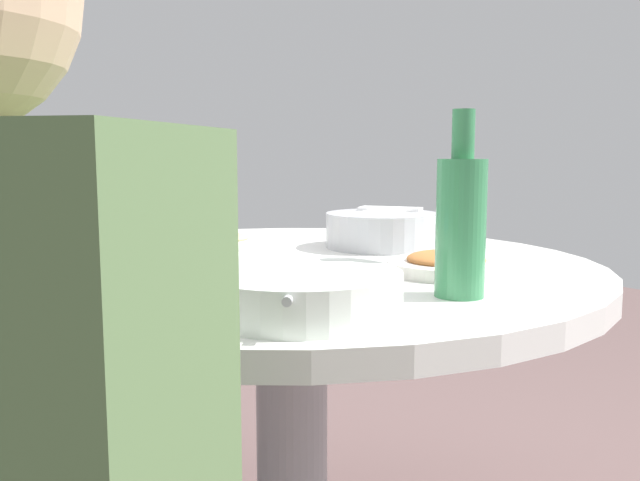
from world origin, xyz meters
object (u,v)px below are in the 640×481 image
(dish_noodles, at_px, (221,241))
(tea_cup_side, at_px, (45,285))
(green_bottle, at_px, (461,222))
(round_dining_table, at_px, (291,328))
(tea_cup_far, at_px, (85,242))
(dish_tofu_braise, at_px, (446,264))
(soup_bowl, at_px, (300,293))
(dish_eggplant, at_px, (33,266))
(tea_cup_near, at_px, (38,242))
(rice_bowl, at_px, (382,229))

(dish_noodles, xyz_separation_m, tea_cup_side, (0.52, 0.41, 0.02))
(green_bottle, bearing_deg, round_dining_table, -88.57)
(tea_cup_far, relative_size, tea_cup_side, 0.95)
(dish_noodles, distance_m, tea_cup_far, 0.31)
(tea_cup_far, xyz_separation_m, tea_cup_side, (0.22, 0.45, 0.00))
(dish_tofu_braise, bearing_deg, tea_cup_side, -12.83)
(green_bottle, relative_size, tea_cup_far, 3.85)
(green_bottle, bearing_deg, soup_bowl, -13.49)
(tea_cup_far, distance_m, tea_cup_side, 0.50)
(dish_eggplant, xyz_separation_m, dish_tofu_braise, (-0.60, 0.45, -0.00))
(tea_cup_side, bearing_deg, round_dining_table, -166.00)
(round_dining_table, bearing_deg, dish_eggplant, -19.90)
(soup_bowl, distance_m, dish_noodles, 0.70)
(green_bottle, xyz_separation_m, tea_cup_far, (0.32, -0.75, -0.08))
(soup_bowl, height_order, tea_cup_near, soup_bowl)
(tea_cup_far, bearing_deg, soup_bowl, 94.64)
(green_bottle, xyz_separation_m, tea_cup_near, (0.38, -0.85, -0.09))
(round_dining_table, bearing_deg, rice_bowl, -171.96)
(tea_cup_near, bearing_deg, green_bottle, 114.29)
(soup_bowl, xyz_separation_m, tea_cup_near, (0.12, -0.79, -0.00))
(dish_noodles, xyz_separation_m, tea_cup_far, (0.31, -0.04, 0.02))
(round_dining_table, xyz_separation_m, dish_tofu_braise, (-0.15, 0.28, 0.16))
(dish_eggplant, bearing_deg, tea_cup_far, -134.18)
(soup_bowl, bearing_deg, green_bottle, 166.51)
(soup_bowl, distance_m, green_bottle, 0.28)
(tea_cup_near, relative_size, tea_cup_far, 0.82)
(rice_bowl, height_order, green_bottle, green_bottle)
(dish_noodles, distance_m, dish_eggplant, 0.47)
(rice_bowl, height_order, soup_bowl, rice_bowl)
(tea_cup_near, bearing_deg, round_dining_table, 131.51)
(rice_bowl, xyz_separation_m, dish_noodles, (0.29, -0.24, -0.03))
(rice_bowl, distance_m, dish_noodles, 0.38)
(dish_tofu_braise, height_order, tea_cup_side, tea_cup_side)
(dish_eggplant, distance_m, tea_cup_far, 0.22)
(tea_cup_near, bearing_deg, dish_noodles, 159.70)
(rice_bowl, relative_size, tea_cup_side, 3.37)
(tea_cup_near, relative_size, tea_cup_side, 0.78)
(green_bottle, distance_m, tea_cup_far, 0.82)
(tea_cup_side, bearing_deg, dish_eggplant, -102.40)
(rice_bowl, height_order, tea_cup_far, rice_bowl)
(soup_bowl, height_order, green_bottle, green_bottle)
(rice_bowl, bearing_deg, round_dining_table, 8.04)
(rice_bowl, distance_m, tea_cup_far, 0.66)
(round_dining_table, relative_size, rice_bowl, 4.70)
(rice_bowl, distance_m, dish_eggplant, 0.76)
(dish_eggplant, height_order, green_bottle, green_bottle)
(green_bottle, bearing_deg, dish_noodles, -89.21)
(tea_cup_side, bearing_deg, tea_cup_near, -104.92)
(round_dining_table, height_order, rice_bowl, rice_bowl)
(round_dining_table, xyz_separation_m, soup_bowl, (0.25, 0.37, 0.17))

